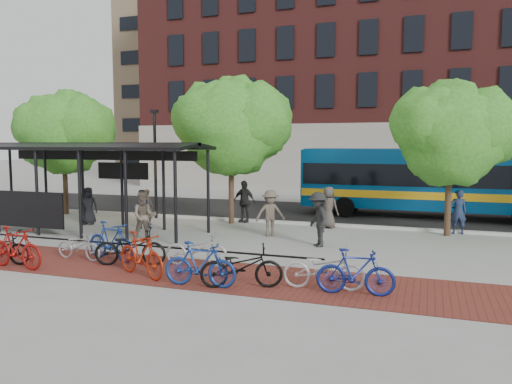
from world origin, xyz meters
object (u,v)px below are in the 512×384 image
(bike_11, at_px, (355,272))
(pedestrian_6, at_px, (329,207))
(tree_a, at_px, (66,130))
(pedestrian_0, at_px, (88,206))
(bike_2, at_px, (79,246))
(bike_7, at_px, (200,264))
(bike_8, at_px, (241,267))
(bus_shelter, at_px, (78,157))
(tree_b, at_px, (233,123))
(bike_5, at_px, (141,255))
(bike_3, at_px, (111,241))
(bike_6, at_px, (197,249))
(bike_1, at_px, (15,248))
(pedestrian_3, at_px, (270,213))
(lamp_post_left, at_px, (155,161))
(pedestrian_8, at_px, (144,216))
(bike_10, at_px, (324,268))
(pedestrian_9, at_px, (318,219))
(pedestrian_2, at_px, (141,209))
(pedestrian_4, at_px, (244,201))
(bike_4, at_px, (130,247))
(bus, at_px, (432,178))
(pedestrian_7, at_px, (458,212))
(pedestrian_1, at_px, (147,207))
(tree_c, at_px, (453,130))

(bike_11, xyz_separation_m, pedestrian_6, (-2.40, 9.08, 0.32))
(tree_a, xyz_separation_m, pedestrian_0, (3.08, -2.39, -3.42))
(pedestrian_0, bearing_deg, bike_2, -77.55)
(bike_7, bearing_deg, bike_8, -79.54)
(bus_shelter, height_order, tree_b, tree_b)
(bike_5, height_order, pedestrian_6, pedestrian_6)
(bike_3, xyz_separation_m, bike_6, (2.75, 0.28, -0.10))
(bike_1, bearing_deg, pedestrian_3, -32.34)
(lamp_post_left, relative_size, pedestrian_6, 2.92)
(pedestrian_6, height_order, pedestrian_8, pedestrian_8)
(bike_10, bearing_deg, pedestrian_6, 3.95)
(bike_5, bearing_deg, pedestrian_9, -9.19)
(bike_1, height_order, bike_2, bike_1)
(bike_8, bearing_deg, pedestrian_2, 25.37)
(bike_3, bearing_deg, pedestrian_0, 57.79)
(bike_7, xyz_separation_m, bike_10, (2.95, 0.78, -0.04))
(bike_10, height_order, pedestrian_4, pedestrian_4)
(lamp_post_left, bearing_deg, bus_shelter, -105.53)
(bike_1, xyz_separation_m, bike_6, (4.74, 1.98, -0.10))
(bike_8, distance_m, pedestrian_3, 6.90)
(tree_a, bearing_deg, bike_4, -42.23)
(bike_2, relative_size, bike_8, 0.82)
(tree_b, xyz_separation_m, bike_1, (-2.89, -9.54, -3.86))
(pedestrian_3, bearing_deg, bike_1, -157.22)
(pedestrian_4, bearing_deg, bike_6, -67.11)
(bus, xyz_separation_m, bike_1, (-11.19, -14.24, -1.29))
(bus, height_order, pedestrian_7, bus)
(pedestrian_0, distance_m, pedestrian_6, 10.47)
(lamp_post_left, xyz_separation_m, bike_6, (5.95, -7.81, -2.25))
(tree_b, height_order, pedestrian_6, tree_b)
(pedestrian_4, height_order, pedestrian_9, pedestrian_9)
(bike_8, distance_m, pedestrian_1, 10.58)
(pedestrian_0, bearing_deg, pedestrian_9, -30.08)
(bus, relative_size, pedestrian_7, 6.99)
(pedestrian_8, bearing_deg, pedestrian_2, 90.71)
(pedestrian_0, bearing_deg, bike_6, -56.60)
(bike_8, relative_size, pedestrian_3, 1.14)
(tree_b, height_order, pedestrian_8, tree_b)
(bike_2, distance_m, pedestrian_4, 8.82)
(tree_c, distance_m, bike_2, 14.02)
(tree_c, height_order, bike_2, tree_c)
(tree_c, distance_m, pedestrian_1, 12.97)
(pedestrian_7, xyz_separation_m, pedestrian_8, (-10.88, -5.30, 0.04))
(lamp_post_left, bearing_deg, bike_8, -49.89)
(tree_a, height_order, bike_8, tree_a)
(pedestrian_9, bearing_deg, bike_10, -18.54)
(bike_10, distance_m, pedestrian_3, 7.07)
(pedestrian_6, bearing_deg, bike_7, 100.71)
(tree_c, bearing_deg, bike_7, -122.82)
(bike_6, xyz_separation_m, pedestrian_7, (7.45, 8.01, 0.38))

